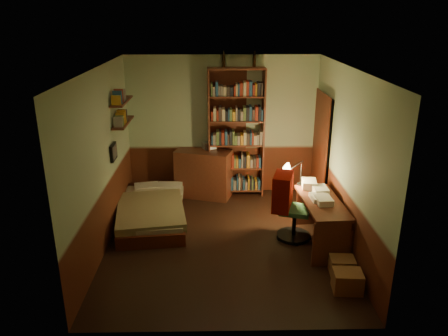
{
  "coord_description": "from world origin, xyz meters",
  "views": [
    {
      "loc": [
        -0.12,
        -5.91,
        3.33
      ],
      "look_at": [
        0.0,
        0.25,
        1.1
      ],
      "focal_mm": 35.0,
      "sensor_mm": 36.0,
      "label": 1
    }
  ],
  "objects_px": {
    "desk": "(321,222)",
    "cardboard_box_a": "(347,281)",
    "dresser": "(204,173)",
    "desk_lamp": "(301,168)",
    "mini_stereo": "(209,145)",
    "bookshelf": "(236,134)",
    "cardboard_box_b": "(342,266)",
    "office_chair": "(295,210)",
    "bed": "(152,205)"
  },
  "relations": [
    {
      "from": "bed",
      "to": "cardboard_box_a",
      "type": "bearing_deg",
      "value": -42.6
    },
    {
      "from": "mini_stereo",
      "to": "office_chair",
      "type": "height_order",
      "value": "mini_stereo"
    },
    {
      "from": "desk",
      "to": "cardboard_box_a",
      "type": "height_order",
      "value": "desk"
    },
    {
      "from": "cardboard_box_a",
      "to": "dresser",
      "type": "bearing_deg",
      "value": 121.5
    },
    {
      "from": "dresser",
      "to": "office_chair",
      "type": "distance_m",
      "value": 2.2
    },
    {
      "from": "dresser",
      "to": "desk",
      "type": "xyz_separation_m",
      "value": [
        1.79,
        -1.85,
        -0.1
      ]
    },
    {
      "from": "cardboard_box_a",
      "to": "cardboard_box_b",
      "type": "relative_size",
      "value": 1.11
    },
    {
      "from": "bed",
      "to": "office_chair",
      "type": "distance_m",
      "value": 2.36
    },
    {
      "from": "dresser",
      "to": "desk_lamp",
      "type": "xyz_separation_m",
      "value": [
        1.58,
        -1.2,
        0.52
      ]
    },
    {
      "from": "bed",
      "to": "desk_lamp",
      "type": "relative_size",
      "value": 3.41
    },
    {
      "from": "mini_stereo",
      "to": "desk",
      "type": "bearing_deg",
      "value": -72.86
    },
    {
      "from": "dresser",
      "to": "office_chair",
      "type": "xyz_separation_m",
      "value": [
        1.43,
        -1.68,
        0.02
      ]
    },
    {
      "from": "bed",
      "to": "mini_stereo",
      "type": "relative_size",
      "value": 8.4
    },
    {
      "from": "cardboard_box_b",
      "to": "dresser",
      "type": "bearing_deg",
      "value": 125.62
    },
    {
      "from": "cardboard_box_b",
      "to": "desk_lamp",
      "type": "bearing_deg",
      "value": 102.54
    },
    {
      "from": "dresser",
      "to": "mini_stereo",
      "type": "distance_m",
      "value": 0.53
    },
    {
      "from": "bed",
      "to": "cardboard_box_a",
      "type": "xyz_separation_m",
      "value": [
        2.71,
        -2.01,
        -0.15
      ]
    },
    {
      "from": "desk",
      "to": "dresser",
      "type": "bearing_deg",
      "value": 131.0
    },
    {
      "from": "cardboard_box_b",
      "to": "cardboard_box_a",
      "type": "bearing_deg",
      "value": -95.9
    },
    {
      "from": "desk",
      "to": "bed",
      "type": "bearing_deg",
      "value": 159.83
    },
    {
      "from": "cardboard_box_a",
      "to": "desk",
      "type": "bearing_deg",
      "value": 93.74
    },
    {
      "from": "bed",
      "to": "bookshelf",
      "type": "height_order",
      "value": "bookshelf"
    },
    {
      "from": "office_chair",
      "to": "cardboard_box_a",
      "type": "bearing_deg",
      "value": -55.84
    },
    {
      "from": "cardboard_box_a",
      "to": "cardboard_box_b",
      "type": "bearing_deg",
      "value": 84.1
    },
    {
      "from": "desk_lamp",
      "to": "office_chair",
      "type": "distance_m",
      "value": 0.71
    },
    {
      "from": "cardboard_box_a",
      "to": "office_chair",
      "type": "bearing_deg",
      "value": 107.76
    },
    {
      "from": "desk",
      "to": "desk_lamp",
      "type": "relative_size",
      "value": 2.35
    },
    {
      "from": "desk_lamp",
      "to": "office_chair",
      "type": "bearing_deg",
      "value": -128.84
    },
    {
      "from": "desk_lamp",
      "to": "office_chair",
      "type": "relative_size",
      "value": 0.6
    },
    {
      "from": "bookshelf",
      "to": "cardboard_box_a",
      "type": "xyz_separation_m",
      "value": [
        1.27,
        -3.14,
        -1.06
      ]
    },
    {
      "from": "cardboard_box_a",
      "to": "cardboard_box_b",
      "type": "height_order",
      "value": "cardboard_box_a"
    },
    {
      "from": "bed",
      "to": "desk",
      "type": "relative_size",
      "value": 1.45
    },
    {
      "from": "mini_stereo",
      "to": "bookshelf",
      "type": "xyz_separation_m",
      "value": [
        0.5,
        -0.04,
        0.24
      ]
    },
    {
      "from": "bed",
      "to": "bookshelf",
      "type": "xyz_separation_m",
      "value": [
        1.44,
        1.13,
        0.91
      ]
    },
    {
      "from": "dresser",
      "to": "desk_lamp",
      "type": "bearing_deg",
      "value": -21.0
    },
    {
      "from": "bookshelf",
      "to": "mini_stereo",
      "type": "bearing_deg",
      "value": 172.25
    },
    {
      "from": "desk",
      "to": "cardboard_box_b",
      "type": "distance_m",
      "value": 0.86
    },
    {
      "from": "cardboard_box_a",
      "to": "bookshelf",
      "type": "bearing_deg",
      "value": 112.01
    },
    {
      "from": "dresser",
      "to": "desk_lamp",
      "type": "height_order",
      "value": "desk_lamp"
    },
    {
      "from": "cardboard_box_b",
      "to": "bed",
      "type": "bearing_deg",
      "value": 149.4
    },
    {
      "from": "dresser",
      "to": "cardboard_box_a",
      "type": "bearing_deg",
      "value": -42.33
    },
    {
      "from": "desk",
      "to": "desk_lamp",
      "type": "xyz_separation_m",
      "value": [
        -0.21,
        0.65,
        0.62
      ]
    },
    {
      "from": "desk_lamp",
      "to": "cardboard_box_b",
      "type": "xyz_separation_m",
      "value": [
        0.33,
        -1.47,
        -0.86
      ]
    },
    {
      "from": "desk",
      "to": "office_chair",
      "type": "bearing_deg",
      "value": 151.36
    },
    {
      "from": "bookshelf",
      "to": "office_chair",
      "type": "height_order",
      "value": "bookshelf"
    },
    {
      "from": "cardboard_box_a",
      "to": "cardboard_box_b",
      "type": "xyz_separation_m",
      "value": [
        0.04,
        0.39,
        -0.02
      ]
    },
    {
      "from": "bed",
      "to": "bookshelf",
      "type": "bearing_deg",
      "value": 32.02
    },
    {
      "from": "desk_lamp",
      "to": "cardboard_box_b",
      "type": "relative_size",
      "value": 1.72
    },
    {
      "from": "desk_lamp",
      "to": "cardboard_box_a",
      "type": "bearing_deg",
      "value": -102.0
    },
    {
      "from": "desk",
      "to": "cardboard_box_a",
      "type": "relative_size",
      "value": 3.64
    }
  ]
}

